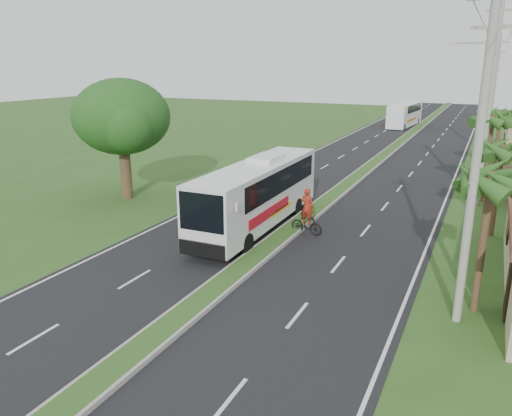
% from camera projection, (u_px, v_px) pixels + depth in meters
% --- Properties ---
extents(ground, '(180.00, 180.00, 0.00)m').
position_uv_depth(ground, '(210.00, 296.00, 18.68)').
color(ground, '#304D1C').
rests_on(ground, ground).
extents(road_asphalt, '(14.00, 160.00, 0.02)m').
position_uv_depth(road_asphalt, '(350.00, 183.00, 36.04)').
color(road_asphalt, black).
rests_on(road_asphalt, ground).
extents(median_strip, '(1.20, 160.00, 0.18)m').
position_uv_depth(median_strip, '(350.00, 182.00, 36.01)').
color(median_strip, gray).
rests_on(median_strip, ground).
extents(lane_edge_left, '(0.12, 160.00, 0.01)m').
position_uv_depth(lane_edge_left, '(266.00, 175.00, 38.78)').
color(lane_edge_left, silver).
rests_on(lane_edge_left, ground).
extents(lane_edge_right, '(0.12, 160.00, 0.01)m').
position_uv_depth(lane_edge_right, '(448.00, 194.00, 33.30)').
color(lane_edge_right, silver).
rests_on(lane_edge_right, ground).
extents(palm_verge_a, '(2.40, 2.40, 5.45)m').
position_uv_depth(palm_verge_a, '(491.00, 180.00, 16.27)').
color(palm_verge_a, '#473321').
rests_on(palm_verge_a, ground).
extents(palm_verge_b, '(2.40, 2.40, 5.05)m').
position_uv_depth(palm_verge_b, '(502.00, 150.00, 24.02)').
color(palm_verge_b, '#473321').
rests_on(palm_verge_b, ground).
extents(palm_verge_c, '(2.40, 2.40, 5.85)m').
position_uv_depth(palm_verge_c, '(493.00, 119.00, 30.13)').
color(palm_verge_c, '#473321').
rests_on(palm_verge_c, ground).
extents(palm_verge_d, '(2.40, 2.40, 5.25)m').
position_uv_depth(palm_verge_d, '(501.00, 115.00, 37.90)').
color(palm_verge_d, '#473321').
rests_on(palm_verge_d, ground).
extents(shade_tree, '(6.30, 6.00, 7.54)m').
position_uv_depth(shade_tree, '(121.00, 119.00, 30.92)').
color(shade_tree, '#473321').
rests_on(shade_tree, ground).
extents(utility_pole_a, '(1.60, 0.28, 11.00)m').
position_uv_depth(utility_pole_a, '(477.00, 155.00, 15.34)').
color(utility_pole_a, gray).
rests_on(utility_pole_a, ground).
extents(utility_pole_b, '(3.20, 0.28, 12.00)m').
position_uv_depth(utility_pole_b, '(489.00, 101.00, 29.08)').
color(utility_pole_b, gray).
rests_on(utility_pole_b, ground).
extents(utility_pole_c, '(1.60, 0.28, 11.00)m').
position_uv_depth(utility_pole_c, '(493.00, 93.00, 46.59)').
color(utility_pole_c, gray).
rests_on(utility_pole_c, ground).
extents(utility_pole_d, '(1.60, 0.28, 10.50)m').
position_uv_depth(utility_pole_d, '(495.00, 87.00, 64.02)').
color(utility_pole_d, gray).
rests_on(utility_pole_d, ground).
extents(coach_bus_main, '(2.53, 11.41, 3.68)m').
position_uv_depth(coach_bus_main, '(258.00, 190.00, 25.90)').
color(coach_bus_main, silver).
rests_on(coach_bus_main, ground).
extents(coach_bus_far, '(3.04, 10.63, 3.06)m').
position_uv_depth(coach_bus_far, '(405.00, 113.00, 67.85)').
color(coach_bus_far, white).
rests_on(coach_bus_far, ground).
extents(motorcyclist, '(1.80, 0.76, 2.42)m').
position_uv_depth(motorcyclist, '(307.00, 217.00, 25.18)').
color(motorcyclist, black).
rests_on(motorcyclist, ground).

